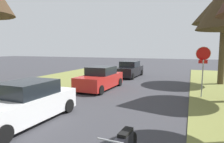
{
  "coord_description": "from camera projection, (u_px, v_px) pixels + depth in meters",
  "views": [
    {
      "loc": [
        3.64,
        1.38,
        2.85
      ],
      "look_at": [
        -0.25,
        11.23,
        1.65
      ],
      "focal_mm": 32.41,
      "sensor_mm": 36.0,
      "label": 1
    }
  ],
  "objects": [
    {
      "name": "stop_sign_far",
      "position": [
        203.0,
        61.0,
        11.5
      ],
      "size": [
        0.81,
        0.67,
        2.92
      ],
      "color": "#9EA0A5",
      "rests_on": "grass_verge_right"
    },
    {
      "name": "parked_sedan_white",
      "position": [
        25.0,
        103.0,
        7.88
      ],
      "size": [
        2.03,
        4.44,
        1.57
      ],
      "color": "white",
      "rests_on": "ground"
    },
    {
      "name": "parked_sedan_red",
      "position": [
        100.0,
        79.0,
        14.33
      ],
      "size": [
        2.03,
        4.44,
        1.57
      ],
      "color": "red",
      "rests_on": "ground"
    },
    {
      "name": "parked_sedan_black",
      "position": [
        129.0,
        70.0,
        20.5
      ],
      "size": [
        2.03,
        4.44,
        1.57
      ],
      "color": "black",
      "rests_on": "ground"
    }
  ]
}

